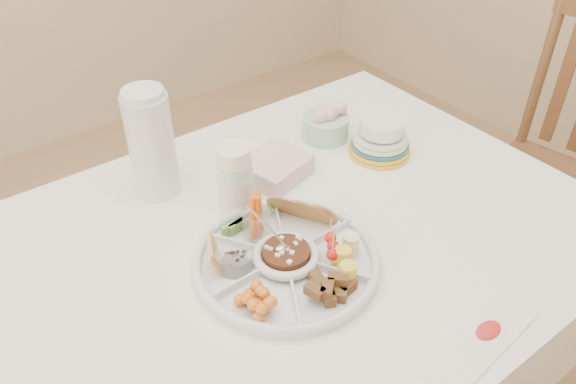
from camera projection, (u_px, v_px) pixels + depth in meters
dining_table at (270, 354)px, 1.44m from camera, size 1.52×1.02×0.76m
chair at (550, 172)px, 1.85m from camera, size 0.49×0.49×1.03m
party_tray at (286, 258)px, 1.15m from camera, size 0.39×0.39×0.04m
bean_dip at (286, 255)px, 1.15m from camera, size 0.10×0.10×0.04m
tortillas at (308, 212)px, 1.23m from camera, size 0.10×0.10×0.06m
carrot_cucumber at (248, 211)px, 1.21m from camera, size 0.12×0.12×0.11m
pita_raisins at (222, 257)px, 1.12m from camera, size 0.11×0.11×0.06m
cherries at (260, 298)px, 1.05m from camera, size 0.11×0.11×0.04m
granola_chunks at (329, 290)px, 1.06m from camera, size 0.10×0.10×0.04m
banana_tomato at (349, 238)px, 1.14m from camera, size 0.11×0.11×0.09m
cup_stack at (235, 170)px, 1.24m from camera, size 0.10×0.10×0.23m
thermos at (151, 142)px, 1.29m from camera, size 0.11×0.11×0.28m
flower_bowl at (326, 122)px, 1.53m from camera, size 0.14×0.14×0.10m
napkin_stack at (275, 168)px, 1.40m from camera, size 0.18×0.17×0.05m
plate_stack at (381, 136)px, 1.47m from camera, size 0.21×0.21×0.11m
placemat at (477, 340)px, 1.01m from camera, size 0.28×0.12×0.01m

